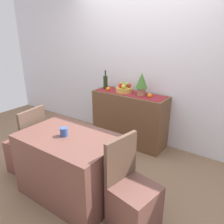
# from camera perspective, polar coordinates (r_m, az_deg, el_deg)

# --- Properties ---
(ground_plane) EXTENTS (6.40, 6.40, 0.02)m
(ground_plane) POSITION_cam_1_polar(r_m,az_deg,el_deg) (3.19, -3.41, -14.38)
(ground_plane) COLOR #83654A
(ground_plane) RESTS_ON ground
(room_wall_rear) EXTENTS (6.40, 0.06, 2.70)m
(room_wall_rear) POSITION_cam_1_polar(r_m,az_deg,el_deg) (3.64, 7.97, 13.05)
(room_wall_rear) COLOR silver
(room_wall_rear) RESTS_ON ground
(sideboard_console) EXTENTS (1.22, 0.42, 0.85)m
(sideboard_console) POSITION_cam_1_polar(r_m,az_deg,el_deg) (3.69, 4.44, -1.63)
(sideboard_console) COLOR brown
(sideboard_console) RESTS_ON ground
(table_runner) EXTENTS (1.15, 0.32, 0.01)m
(table_runner) POSITION_cam_1_polar(r_m,az_deg,el_deg) (3.55, 4.62, 4.79)
(table_runner) COLOR maroon
(table_runner) RESTS_ON sideboard_console
(fruit_bowl) EXTENTS (0.26, 0.26, 0.07)m
(fruit_bowl) POSITION_cam_1_polar(r_m,az_deg,el_deg) (3.59, 3.03, 5.70)
(fruit_bowl) COLOR gold
(fruit_bowl) RESTS_ON table_runner
(apple_front) EXTENTS (0.07, 0.07, 0.07)m
(apple_front) POSITION_cam_1_polar(r_m,az_deg,el_deg) (3.57, 2.21, 6.81)
(apple_front) COLOR red
(apple_front) RESTS_ON fruit_bowl
(apple_right) EXTENTS (0.07, 0.07, 0.07)m
(apple_right) POSITION_cam_1_polar(r_m,az_deg,el_deg) (3.59, 4.41, 6.84)
(apple_right) COLOR #AC3123
(apple_right) RESTS_ON fruit_bowl
(apple_left) EXTENTS (0.07, 0.07, 0.07)m
(apple_left) POSITION_cam_1_polar(r_m,az_deg,el_deg) (3.50, 3.00, 6.52)
(apple_left) COLOR gold
(apple_left) RESTS_ON fruit_bowl
(apple_upper) EXTENTS (0.07, 0.07, 0.07)m
(apple_upper) POSITION_cam_1_polar(r_m,az_deg,el_deg) (3.64, 2.29, 7.08)
(apple_upper) COLOR #979F2C
(apple_upper) RESTS_ON fruit_bowl
(apple_rear) EXTENTS (0.07, 0.07, 0.07)m
(apple_rear) POSITION_cam_1_polar(r_m,az_deg,el_deg) (3.64, 3.66, 7.08)
(apple_rear) COLOR #85B43C
(apple_rear) RESTS_ON fruit_bowl
(wine_bottle) EXTENTS (0.07, 0.07, 0.32)m
(wine_bottle) POSITION_cam_1_polar(r_m,az_deg,el_deg) (3.78, -1.68, 7.65)
(wine_bottle) COLOR #213218
(wine_bottle) RESTS_ON sideboard_console
(potted_plant) EXTENTS (0.18, 0.18, 0.35)m
(potted_plant) POSITION_cam_1_polar(r_m,az_deg,el_deg) (3.41, 7.61, 7.45)
(potted_plant) COLOR #A67052
(potted_plant) RESTS_ON sideboard_console
(orange_loose_far) EXTENTS (0.07, 0.07, 0.07)m
(orange_loose_far) POSITION_cam_1_polar(r_m,az_deg,el_deg) (3.35, 9.63, 4.17)
(orange_loose_far) COLOR orange
(orange_loose_far) RESTS_ON sideboard_console
(orange_loose_end) EXTENTS (0.07, 0.07, 0.07)m
(orange_loose_end) POSITION_cam_1_polar(r_m,az_deg,el_deg) (3.70, -1.01, 5.98)
(orange_loose_end) COLOR orange
(orange_loose_end) RESTS_ON sideboard_console
(dining_table) EXTENTS (1.09, 0.72, 0.74)m
(dining_table) POSITION_cam_1_polar(r_m,az_deg,el_deg) (2.62, -10.53, -13.28)
(dining_table) COLOR brown
(dining_table) RESTS_ON ground
(coffee_cup) EXTENTS (0.08, 0.08, 0.09)m
(coffee_cup) POSITION_cam_1_polar(r_m,az_deg,el_deg) (2.43, -12.30, -4.95)
(coffee_cup) COLOR #334F90
(coffee_cup) RESTS_ON dining_table
(chair_near_window) EXTENTS (0.44, 0.44, 0.90)m
(chair_near_window) POSITION_cam_1_polar(r_m,az_deg,el_deg) (3.23, -20.76, -9.56)
(chair_near_window) COLOR brown
(chair_near_window) RESTS_ON ground
(chair_by_corner) EXTENTS (0.46, 0.46, 0.90)m
(chair_by_corner) POSITION_cam_1_polar(r_m,az_deg,el_deg) (2.29, 5.40, -22.09)
(chair_by_corner) COLOR brown
(chair_by_corner) RESTS_ON ground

